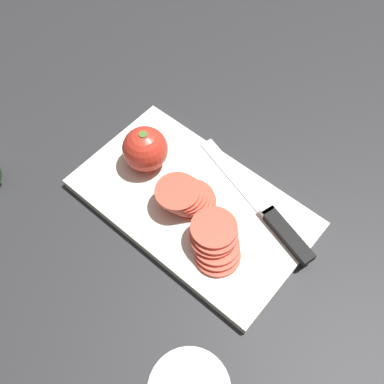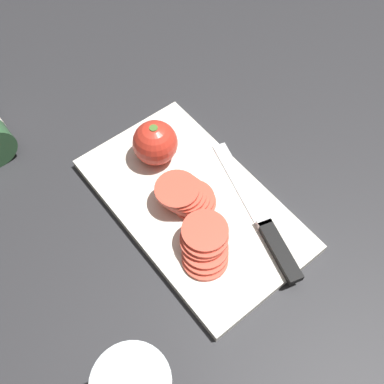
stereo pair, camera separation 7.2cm
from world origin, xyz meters
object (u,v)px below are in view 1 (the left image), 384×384
at_px(whole_tomato, 145,149).
at_px(knife, 275,222).
at_px(tomato_slice_stack_far, 216,242).
at_px(tomato_slice_stack_near, 187,196).

relative_size(whole_tomato, knife, 0.28).
relative_size(whole_tomato, tomato_slice_stack_far, 0.82).
relative_size(knife, tomato_slice_stack_far, 2.89).
bearing_deg(tomato_slice_stack_far, knife, -115.76).
relative_size(knife, tomato_slice_stack_near, 2.94).
bearing_deg(tomato_slice_stack_near, whole_tomato, -8.99).
height_order(whole_tomato, tomato_slice_stack_near, whole_tomato).
bearing_deg(tomato_slice_stack_near, tomato_slice_stack_far, 159.53).
bearing_deg(knife, whole_tomato, 27.18).
xyz_separation_m(knife, tomato_slice_stack_far, (0.05, 0.10, 0.02)).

